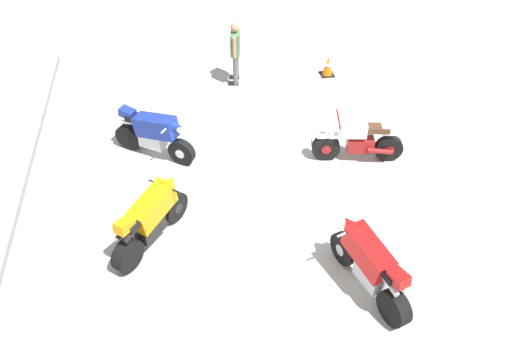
% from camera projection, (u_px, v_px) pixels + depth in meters
% --- Properties ---
extents(ground_plane, '(40.00, 40.00, 0.00)m').
position_uv_depth(ground_plane, '(251.00, 210.00, 9.95)').
color(ground_plane, '#ADAAA3').
extents(curb_edge, '(14.00, 0.30, 0.15)m').
position_uv_depth(curb_edge, '(4.00, 237.00, 9.31)').
color(curb_edge, gray).
rests_on(curb_edge, ground).
extents(motorcycle_blue_sportbike, '(1.26, 1.72, 1.14)m').
position_uv_depth(motorcycle_blue_sportbike, '(154.00, 133.00, 10.89)').
color(motorcycle_blue_sportbike, black).
rests_on(motorcycle_blue_sportbike, ground).
extents(motorcycle_cream_vintage, '(0.79, 1.95, 1.07)m').
position_uv_depth(motorcycle_cream_vintage, '(359.00, 141.00, 10.85)').
color(motorcycle_cream_vintage, black).
rests_on(motorcycle_cream_vintage, ground).
extents(motorcycle_red_sportbike, '(1.92, 0.89, 1.14)m').
position_uv_depth(motorcycle_red_sportbike, '(370.00, 264.00, 8.15)').
color(motorcycle_red_sportbike, black).
rests_on(motorcycle_red_sportbike, ground).
extents(motorcycle_orange_sportbike, '(1.63, 1.38, 1.14)m').
position_uv_depth(motorcycle_orange_sportbike, '(151.00, 218.00, 8.95)').
color(motorcycle_orange_sportbike, black).
rests_on(motorcycle_orange_sportbike, ground).
extents(person_in_green_shirt, '(0.65, 0.39, 1.66)m').
position_uv_depth(person_in_green_shirt, '(235.00, 50.00, 13.10)').
color(person_in_green_shirt, '#59595B').
rests_on(person_in_green_shirt, ground).
extents(traffic_cone, '(0.36, 0.36, 0.53)m').
position_uv_depth(traffic_cone, '(328.00, 66.00, 13.82)').
color(traffic_cone, black).
rests_on(traffic_cone, ground).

